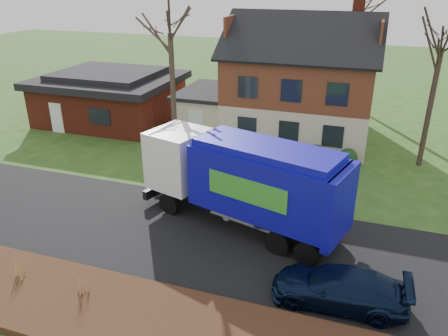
% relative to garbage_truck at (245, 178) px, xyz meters
% --- Properties ---
extents(ground, '(120.00, 120.00, 0.00)m').
position_rel_garbage_truck_xyz_m(ground, '(-1.81, -1.50, -2.30)').
color(ground, '#294B19').
rests_on(ground, ground).
extents(road, '(80.00, 7.00, 0.02)m').
position_rel_garbage_truck_xyz_m(road, '(-1.81, -1.50, -2.29)').
color(road, black).
rests_on(road, ground).
extents(mulch_verge, '(80.00, 3.50, 0.30)m').
position_rel_garbage_truck_xyz_m(mulch_verge, '(-1.81, -6.80, -2.15)').
color(mulch_verge, '#311B10').
rests_on(mulch_verge, ground).
extents(main_house, '(12.95, 8.95, 9.26)m').
position_rel_garbage_truck_xyz_m(main_house, '(-0.32, 12.41, 1.73)').
color(main_house, beige).
rests_on(main_house, ground).
extents(ranch_house, '(9.80, 8.20, 3.70)m').
position_rel_garbage_truck_xyz_m(ranch_house, '(-13.81, 11.50, -0.48)').
color(ranch_house, maroon).
rests_on(ranch_house, ground).
extents(garbage_truck, '(9.61, 4.96, 3.98)m').
position_rel_garbage_truck_xyz_m(garbage_truck, '(0.00, 0.00, 0.00)').
color(garbage_truck, black).
rests_on(garbage_truck, ground).
extents(silver_sedan, '(4.64, 2.66, 1.44)m').
position_rel_garbage_truck_xyz_m(silver_sedan, '(-3.91, 3.71, -1.57)').
color(silver_sedan, '#A6A9AD').
rests_on(silver_sedan, ground).
extents(navy_wagon, '(4.50, 1.93, 1.29)m').
position_rel_garbage_truck_xyz_m(navy_wagon, '(4.38, -3.79, -1.65)').
color(navy_wagon, black).
rests_on(navy_wagon, ground).
extents(tree_front_west, '(3.37, 3.37, 10.03)m').
position_rel_garbage_truck_xyz_m(tree_front_west, '(-6.21, 6.41, 5.97)').
color(tree_front_west, '#413227').
rests_on(tree_front_west, ground).
extents(tree_front_east, '(3.34, 3.34, 9.29)m').
position_rel_garbage_truck_xyz_m(tree_front_east, '(7.74, 9.69, 5.25)').
color(tree_front_east, '#3B2C23').
rests_on(tree_front_east, ground).
extents(grass_clump_west, '(0.35, 0.29, 0.93)m').
position_rel_garbage_truck_xyz_m(grass_clump_west, '(-6.49, -6.33, -1.53)').
color(grass_clump_west, tan).
rests_on(grass_clump_west, mulch_verge).
extents(grass_clump_mid, '(0.30, 0.25, 0.84)m').
position_rel_garbage_truck_xyz_m(grass_clump_mid, '(-3.82, -6.38, -1.58)').
color(grass_clump_mid, tan).
rests_on(grass_clump_mid, mulch_verge).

